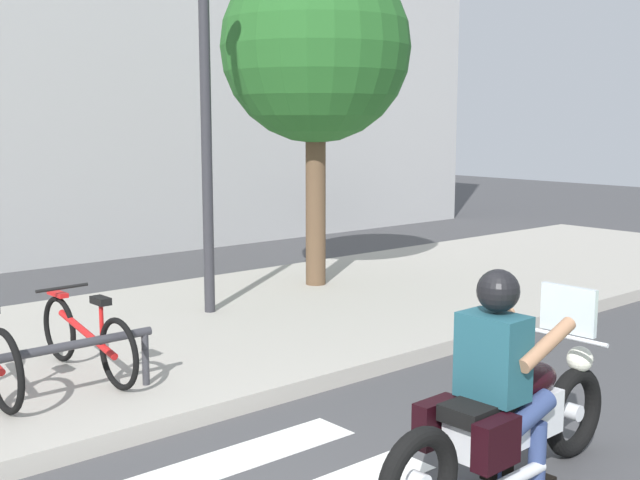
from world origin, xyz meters
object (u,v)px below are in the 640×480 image
object	(u,v)px
rider	(501,367)
bicycle_3	(87,337)
street_lamp	(206,101)
motorcycle	(507,421)
tree_near_rack	(316,49)

from	to	relation	value
rider	bicycle_3	distance (m)	3.66
street_lamp	motorcycle	bearing A→B (deg)	-100.72
motorcycle	bicycle_3	distance (m)	3.67
motorcycle	rider	distance (m)	0.37
rider	bicycle_3	xyz separation A→B (m)	(-1.08, 3.48, -0.34)
street_lamp	tree_near_rack	size ratio (longest dim) A/B	0.93
bicycle_3	tree_near_rack	distance (m)	5.12
street_lamp	tree_near_rack	distance (m)	2.09
tree_near_rack	rider	bearing A→B (deg)	-119.41
rider	motorcycle	bearing A→B (deg)	-1.21
rider	tree_near_rack	bearing A→B (deg)	60.59
bicycle_3	street_lamp	world-z (taller)	street_lamp
rider	tree_near_rack	xyz separation A→B (m)	(2.91, 5.16, 2.39)
tree_near_rack	bicycle_3	bearing A→B (deg)	-157.22
rider	bicycle_3	size ratio (longest dim) A/B	0.86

